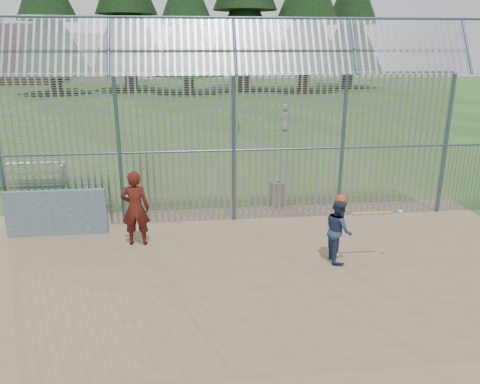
{
  "coord_description": "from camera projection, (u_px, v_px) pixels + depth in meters",
  "views": [
    {
      "loc": [
        -1.2,
        -8.7,
        4.72
      ],
      "look_at": [
        0.0,
        2.0,
        1.3
      ],
      "focal_mm": 35.0,
      "sensor_mm": 36.0,
      "label": 1
    }
  ],
  "objects": [
    {
      "name": "ground",
      "position": [
        251.0,
        280.0,
        9.8
      ],
      "size": [
        120.0,
        120.0,
        0.0
      ],
      "primitive_type": "plane",
      "color": "#2D511E",
      "rests_on": "ground"
    },
    {
      "name": "dirt_infield",
      "position": [
        254.0,
        291.0,
        9.32
      ],
      "size": [
        14.0,
        10.0,
        0.02
      ],
      "primitive_type": "cube",
      "color": "#756047",
      "rests_on": "ground"
    },
    {
      "name": "dugout_wall",
      "position": [
        56.0,
        213.0,
        11.87
      ],
      "size": [
        2.5,
        0.12,
        1.2
      ],
      "primitive_type": "cube",
      "color": "#38566B",
      "rests_on": "dirt_infield"
    },
    {
      "name": "batter",
      "position": [
        339.0,
        230.0,
        10.44
      ],
      "size": [
        0.56,
        0.72,
        1.46
      ],
      "primitive_type": "imported",
      "rotation": [
        0.0,
        0.0,
        1.56
      ],
      "color": "navy",
      "rests_on": "dirt_infield"
    },
    {
      "name": "onlooker",
      "position": [
        135.0,
        208.0,
        11.23
      ],
      "size": [
        0.7,
        0.49,
        1.85
      ],
      "primitive_type": "imported",
      "rotation": [
        0.0,
        0.0,
        3.08
      ],
      "color": "maroon",
      "rests_on": "dirt_infield"
    },
    {
      "name": "bg_kid_standing",
      "position": [
        285.0,
        118.0,
        26.29
      ],
      "size": [
        0.84,
        0.65,
        1.53
      ],
      "primitive_type": "imported",
      "rotation": [
        0.0,
        0.0,
        3.38
      ],
      "color": "gray",
      "rests_on": "ground"
    },
    {
      "name": "bg_kid_seated",
      "position": [
        238.0,
        128.0,
        25.32
      ],
      "size": [
        0.46,
        0.45,
        0.78
      ],
      "primitive_type": "imported",
      "rotation": [
        0.0,
        0.0,
        2.38
      ],
      "color": "slate",
      "rests_on": "ground"
    },
    {
      "name": "batting_gear",
      "position": [
        350.0,
        204.0,
        10.22
      ],
      "size": [
        1.41,
        0.46,
        0.45
      ],
      "color": "red",
      "rests_on": "ground"
    },
    {
      "name": "trash_can",
      "position": [
        277.0,
        193.0,
        14.22
      ],
      "size": [
        0.56,
        0.56,
        0.82
      ],
      "color": "gray",
      "rests_on": "ground"
    },
    {
      "name": "bleacher",
      "position": [
        21.0,
        174.0,
        16.18
      ],
      "size": [
        3.0,
        0.95,
        0.72
      ],
      "color": "slate",
      "rests_on": "ground"
    },
    {
      "name": "backstop_fence",
      "position": [
        301.0,
        136.0,
        12.53
      ],
      "size": [
        20.09,
        0.81,
        5.3
      ],
      "color": "#47566B",
      "rests_on": "ground"
    },
    {
      "name": "distant_buildings",
      "position": [
        13.0,
        53.0,
        59.75
      ],
      "size": [
        26.5,
        10.5,
        8.0
      ],
      "color": "brown",
      "rests_on": "ground"
    }
  ]
}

